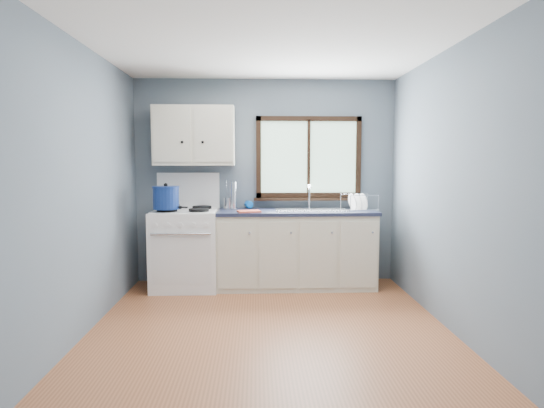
{
  "coord_description": "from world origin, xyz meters",
  "views": [
    {
      "loc": [
        -0.12,
        -3.85,
        1.49
      ],
      "look_at": [
        0.05,
        0.9,
        1.05
      ],
      "focal_mm": 30.0,
      "sensor_mm": 36.0,
      "label": 1
    }
  ],
  "objects_px": {
    "gas_range": "(186,247)",
    "sink": "(311,215)",
    "skillet": "(168,207)",
    "stockpot": "(166,197)",
    "utensil_crock": "(228,203)",
    "thermos": "(233,196)",
    "base_cabinets": "(296,253)",
    "dish_rack": "(359,205)"
  },
  "relations": [
    {
      "from": "gas_range",
      "to": "stockpot",
      "type": "bearing_deg",
      "value": -136.27
    },
    {
      "from": "skillet",
      "to": "dish_rack",
      "type": "distance_m",
      "value": 2.24
    },
    {
      "from": "utensil_crock",
      "to": "base_cabinets",
      "type": "bearing_deg",
      "value": -12.33
    },
    {
      "from": "skillet",
      "to": "stockpot",
      "type": "height_order",
      "value": "stockpot"
    },
    {
      "from": "skillet",
      "to": "stockpot",
      "type": "xyz_separation_m",
      "value": [
        -0.02,
        -0.02,
        0.11
      ]
    },
    {
      "from": "thermos",
      "to": "stockpot",
      "type": "bearing_deg",
      "value": -155.53
    },
    {
      "from": "gas_range",
      "to": "base_cabinets",
      "type": "relative_size",
      "value": 0.74
    },
    {
      "from": "stockpot",
      "to": "dish_rack",
      "type": "distance_m",
      "value": 2.26
    },
    {
      "from": "stockpot",
      "to": "gas_range",
      "type": "bearing_deg",
      "value": 43.73
    },
    {
      "from": "utensil_crock",
      "to": "dish_rack",
      "type": "xyz_separation_m",
      "value": [
        1.57,
        -0.15,
        -0.02
      ]
    },
    {
      "from": "gas_range",
      "to": "sink",
      "type": "distance_m",
      "value": 1.53
    },
    {
      "from": "sink",
      "to": "thermos",
      "type": "distance_m",
      "value": 0.97
    },
    {
      "from": "stockpot",
      "to": "thermos",
      "type": "distance_m",
      "value": 0.81
    },
    {
      "from": "gas_range",
      "to": "sink",
      "type": "xyz_separation_m",
      "value": [
        1.49,
        0.02,
        0.37
      ]
    },
    {
      "from": "skillet",
      "to": "thermos",
      "type": "distance_m",
      "value": 0.79
    },
    {
      "from": "base_cabinets",
      "to": "stockpot",
      "type": "height_order",
      "value": "stockpot"
    },
    {
      "from": "stockpot",
      "to": "utensil_crock",
      "type": "bearing_deg",
      "value": 28.79
    },
    {
      "from": "sink",
      "to": "stockpot",
      "type": "bearing_deg",
      "value": -173.32
    },
    {
      "from": "sink",
      "to": "skillet",
      "type": "height_order",
      "value": "sink"
    },
    {
      "from": "stockpot",
      "to": "skillet",
      "type": "bearing_deg",
      "value": 48.55
    },
    {
      "from": "stockpot",
      "to": "thermos",
      "type": "xyz_separation_m",
      "value": [
        0.74,
        0.34,
        -0.01
      ]
    },
    {
      "from": "sink",
      "to": "thermos",
      "type": "xyz_separation_m",
      "value": [
        -0.93,
        0.14,
        0.23
      ]
    },
    {
      "from": "base_cabinets",
      "to": "skillet",
      "type": "bearing_deg",
      "value": -173.25
    },
    {
      "from": "sink",
      "to": "dish_rack",
      "type": "bearing_deg",
      "value": 2.81
    },
    {
      "from": "sink",
      "to": "skillet",
      "type": "xyz_separation_m",
      "value": [
        -1.65,
        -0.17,
        0.13
      ]
    },
    {
      "from": "gas_range",
      "to": "thermos",
      "type": "relative_size",
      "value": 4.08
    },
    {
      "from": "skillet",
      "to": "stockpot",
      "type": "bearing_deg",
      "value": -106.69
    },
    {
      "from": "gas_range",
      "to": "skillet",
      "type": "xyz_separation_m",
      "value": [
        -0.17,
        -0.16,
        0.49
      ]
    },
    {
      "from": "skillet",
      "to": "stockpot",
      "type": "distance_m",
      "value": 0.11
    },
    {
      "from": "skillet",
      "to": "utensil_crock",
      "type": "xyz_separation_m",
      "value": [
        0.66,
        0.35,
        0.01
      ]
    },
    {
      "from": "skillet",
      "to": "thermos",
      "type": "relative_size",
      "value": 1.23
    },
    {
      "from": "utensil_crock",
      "to": "gas_range",
      "type": "bearing_deg",
      "value": -158.36
    },
    {
      "from": "sink",
      "to": "dish_rack",
      "type": "xyz_separation_m",
      "value": [
        0.58,
        0.03,
        0.11
      ]
    },
    {
      "from": "thermos",
      "to": "dish_rack",
      "type": "bearing_deg",
      "value": -4.32
    },
    {
      "from": "stockpot",
      "to": "thermos",
      "type": "bearing_deg",
      "value": 24.47
    },
    {
      "from": "utensil_crock",
      "to": "dish_rack",
      "type": "distance_m",
      "value": 1.57
    },
    {
      "from": "dish_rack",
      "to": "base_cabinets",
      "type": "bearing_deg",
      "value": 168.01
    },
    {
      "from": "gas_range",
      "to": "sink",
      "type": "relative_size",
      "value": 1.62
    },
    {
      "from": "gas_range",
      "to": "utensil_crock",
      "type": "height_order",
      "value": "gas_range"
    },
    {
      "from": "sink",
      "to": "dish_rack",
      "type": "height_order",
      "value": "sink"
    },
    {
      "from": "gas_range",
      "to": "sink",
      "type": "height_order",
      "value": "gas_range"
    },
    {
      "from": "base_cabinets",
      "to": "skillet",
      "type": "height_order",
      "value": "skillet"
    }
  ]
}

